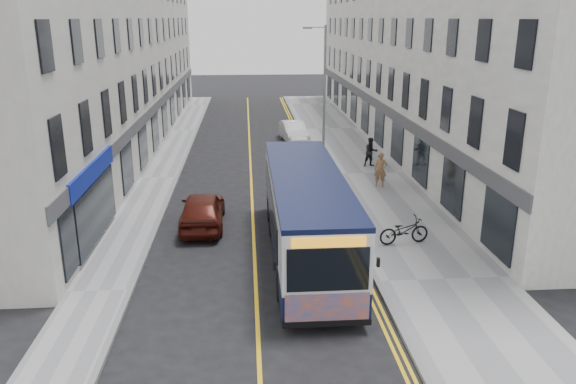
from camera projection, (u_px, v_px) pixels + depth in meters
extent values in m
plane|color=black|center=(255.00, 272.00, 19.33)|extent=(140.00, 140.00, 0.00)
cube|color=gray|center=(363.00, 174.00, 31.19)|extent=(4.50, 64.00, 0.12)
cube|color=gray|center=(159.00, 178.00, 30.38)|extent=(2.00, 64.00, 0.12)
cube|color=slate|center=(323.00, 175.00, 31.02)|extent=(0.18, 64.00, 0.13)
cube|color=slate|center=(177.00, 178.00, 30.45)|extent=(0.18, 64.00, 0.13)
cube|color=yellow|center=(251.00, 177.00, 30.76)|extent=(0.12, 64.00, 0.01)
cube|color=yellow|center=(315.00, 176.00, 31.01)|extent=(0.10, 64.00, 0.01)
cube|color=yellow|center=(319.00, 176.00, 31.02)|extent=(0.10, 64.00, 0.01)
cube|color=white|center=(416.00, 46.00, 38.21)|extent=(6.00, 46.00, 13.00)
cube|color=silver|center=(110.00, 48.00, 36.75)|extent=(6.00, 46.00, 13.00)
cylinder|color=gray|center=(324.00, 99.00, 31.77)|extent=(0.14, 0.14, 8.00)
cylinder|color=gray|center=(317.00, 27.00, 30.58)|extent=(1.00, 0.08, 0.08)
cube|color=gray|center=(307.00, 28.00, 30.56)|extent=(0.50, 0.18, 0.12)
cube|color=black|center=(306.00, 237.00, 20.36)|extent=(2.46, 10.80, 0.88)
cube|color=silver|center=(306.00, 202.00, 19.97)|extent=(2.46, 10.80, 1.77)
cube|color=black|center=(307.00, 176.00, 19.68)|extent=(2.48, 10.80, 0.16)
cube|color=black|center=(271.00, 203.00, 20.50)|extent=(0.04, 8.45, 1.13)
cube|color=black|center=(338.00, 201.00, 20.67)|extent=(0.04, 8.45, 1.13)
cube|color=black|center=(328.00, 270.00, 14.83)|extent=(2.21, 0.04, 1.23)
cube|color=#DB5412|center=(327.00, 310.00, 15.18)|extent=(2.31, 0.04, 0.93)
cube|color=orange|center=(329.00, 242.00, 14.59)|extent=(1.96, 0.04, 0.28)
cylinder|color=black|center=(281.00, 286.00, 17.28)|extent=(0.28, 0.98, 0.98)
cylinder|color=black|center=(352.00, 283.00, 17.44)|extent=(0.28, 0.98, 0.98)
cylinder|color=black|center=(273.00, 224.00, 22.43)|extent=(0.28, 0.98, 0.98)
cylinder|color=black|center=(328.00, 223.00, 22.58)|extent=(0.28, 0.98, 0.98)
cylinder|color=black|center=(271.00, 210.00, 24.11)|extent=(0.28, 0.98, 0.98)
cylinder|color=black|center=(322.00, 208.00, 24.27)|extent=(0.28, 0.98, 0.98)
imported|color=black|center=(404.00, 231.00, 21.34)|extent=(2.06, 1.00, 1.04)
imported|color=#895E3E|center=(381.00, 170.00, 28.47)|extent=(0.75, 0.62, 1.76)
imported|color=black|center=(371.00, 152.00, 32.38)|extent=(0.93, 0.79, 1.69)
imported|color=silver|center=(294.00, 131.00, 39.58)|extent=(1.93, 4.38, 1.40)
imported|color=#48130C|center=(202.00, 210.00, 23.34)|extent=(1.78, 4.41, 1.50)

